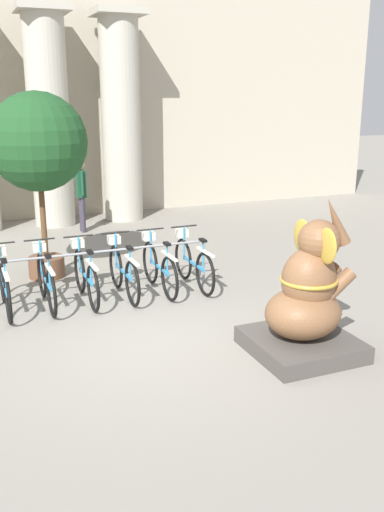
% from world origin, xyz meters
% --- Properties ---
extents(ground_plane, '(60.00, 60.00, 0.00)m').
position_xyz_m(ground_plane, '(0.00, 0.00, 0.00)').
color(ground_plane, gray).
extents(building_facade, '(20.00, 0.20, 6.00)m').
position_xyz_m(building_facade, '(0.00, 8.60, 3.00)').
color(building_facade, '#BCB29E').
rests_on(building_facade, ground_plane).
extents(column_middle, '(1.23, 1.23, 5.16)m').
position_xyz_m(column_middle, '(0.00, 7.60, 2.62)').
color(column_middle, '#BCB7A8').
rests_on(column_middle, ground_plane).
extents(column_right, '(1.23, 1.23, 5.16)m').
position_xyz_m(column_right, '(1.80, 7.60, 2.62)').
color(column_right, '#BCB7A8').
rests_on(column_right, ground_plane).
extents(bike_rack, '(3.68, 0.05, 0.77)m').
position_xyz_m(bike_rack, '(-0.19, 1.95, 0.60)').
color(bike_rack, gray).
rests_on(bike_rack, ground_plane).
extents(bicycle_0, '(0.48, 1.69, 0.98)m').
position_xyz_m(bicycle_0, '(-1.73, 1.83, 0.42)').
color(bicycle_0, black).
rests_on(bicycle_0, ground_plane).
extents(bicycle_1, '(0.48, 1.69, 0.98)m').
position_xyz_m(bicycle_1, '(-1.11, 1.83, 0.42)').
color(bicycle_1, black).
rests_on(bicycle_1, ground_plane).
extents(bicycle_2, '(0.48, 1.69, 0.98)m').
position_xyz_m(bicycle_2, '(-0.49, 1.82, 0.42)').
color(bicycle_2, black).
rests_on(bicycle_2, ground_plane).
extents(bicycle_3, '(0.48, 1.69, 0.98)m').
position_xyz_m(bicycle_3, '(0.12, 1.82, 0.42)').
color(bicycle_3, black).
rests_on(bicycle_3, ground_plane).
extents(bicycle_4, '(0.48, 1.69, 0.98)m').
position_xyz_m(bicycle_4, '(0.74, 1.83, 0.42)').
color(bicycle_4, black).
rests_on(bicycle_4, ground_plane).
extents(bicycle_5, '(0.48, 1.69, 0.98)m').
position_xyz_m(bicycle_5, '(1.35, 1.82, 0.42)').
color(bicycle_5, black).
rests_on(bicycle_5, ground_plane).
extents(elephant_statue, '(1.28, 1.28, 2.02)m').
position_xyz_m(elephant_statue, '(1.67, -1.12, 0.68)').
color(elephant_statue, '#4C4742').
rests_on(elephant_statue, ground_plane).
extents(person_pedestrian, '(0.23, 0.47, 1.72)m').
position_xyz_m(person_pedestrian, '(0.47, 6.55, 1.03)').
color(person_pedestrian, '#383342').
rests_on(person_pedestrian, ground_plane).
extents(potted_tree, '(1.69, 1.69, 3.25)m').
position_xyz_m(potted_tree, '(-0.88, 3.33, 2.34)').
color(potted_tree, brown).
rests_on(potted_tree, ground_plane).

